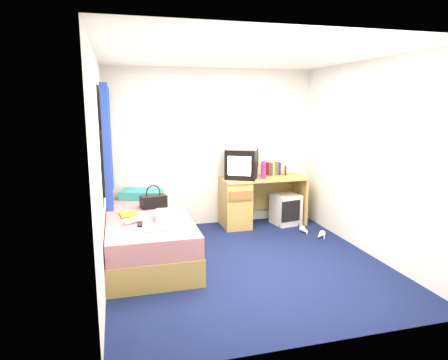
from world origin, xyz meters
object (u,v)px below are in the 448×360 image
object	(u,v)px
storage_cube	(286,209)
picture_frame	(285,171)
towel	(170,215)
aerosol_can	(257,172)
magazine	(129,215)
desk	(246,200)
bed	(149,237)
pink_water_bottle	(263,171)
vcr	(242,146)
remote_control	(140,224)
pillow	(141,194)
water_bottle	(132,220)
colour_swatch_fan	(155,231)
handbag	(154,201)
white_heels	(312,233)
crt_tv	(242,164)

from	to	relation	value
storage_cube	picture_frame	distance (m)	0.62
towel	picture_frame	bearing A→B (deg)	32.30
aerosol_can	magazine	distance (m)	2.21
desk	towel	size ratio (longest dim) A/B	4.17
bed	aerosol_can	world-z (taller)	aerosol_can
pink_water_bottle	aerosol_can	bearing A→B (deg)	113.51
vcr	magazine	size ratio (longest dim) A/B	1.60
magazine	remote_control	world-z (taller)	remote_control
pillow	picture_frame	distance (m)	2.30
towel	water_bottle	bearing A→B (deg)	-172.29
pillow	colour_swatch_fan	bearing A→B (deg)	-88.44
vcr	picture_frame	size ratio (longest dim) A/B	3.20
picture_frame	remote_control	size ratio (longest dim) A/B	0.88
pink_water_bottle	handbag	size ratio (longest dim) A/B	0.67
storage_cube	handbag	world-z (taller)	handbag
vcr	white_heels	bearing A→B (deg)	-20.78
bed	pink_water_bottle	world-z (taller)	pink_water_bottle
aerosol_can	towel	world-z (taller)	aerosol_can
vcr	handbag	world-z (taller)	vcr
pillow	vcr	size ratio (longest dim) A/B	1.26
desk	remote_control	world-z (taller)	desk
storage_cube	picture_frame	size ratio (longest dim) A/B	3.40
crt_tv	aerosol_can	size ratio (longest dim) A/B	3.47
desk	vcr	world-z (taller)	vcr
crt_tv	picture_frame	bearing A→B (deg)	35.88
water_bottle	desk	bearing A→B (deg)	34.96
bed	pink_water_bottle	xyz separation A→B (m)	(1.82, 0.86, 0.60)
magazine	storage_cube	bearing A→B (deg)	17.89
picture_frame	white_heels	size ratio (longest dim) A/B	0.29
crt_tv	water_bottle	size ratio (longest dim) A/B	2.96
bed	magazine	bearing A→B (deg)	163.43
bed	crt_tv	xyz separation A→B (m)	(1.50, 0.94, 0.71)
magazine	remote_control	size ratio (longest dim) A/B	1.75
vcr	picture_frame	xyz separation A→B (m)	(0.77, 0.11, -0.42)
bed	picture_frame	xyz separation A→B (m)	(2.27, 1.05, 0.55)
pillow	storage_cube	xyz separation A→B (m)	(2.22, -0.06, -0.36)
picture_frame	desk	bearing A→B (deg)	-152.75
storage_cube	towel	bearing A→B (deg)	-161.67
bed	pink_water_bottle	size ratio (longest dim) A/B	8.37
crt_tv	white_heels	distance (m)	1.46
bed	colour_swatch_fan	size ratio (longest dim) A/B	9.09
storage_cube	remote_control	xyz separation A→B (m)	(-2.32, -1.23, 0.31)
white_heels	picture_frame	bearing A→B (deg)	94.98
pillow	storage_cube	distance (m)	2.25
picture_frame	remote_control	world-z (taller)	picture_frame
bed	aerosol_can	xyz separation A→B (m)	(1.76, 0.99, 0.57)
handbag	white_heels	bearing A→B (deg)	-17.07
magazine	handbag	bearing A→B (deg)	40.61
picture_frame	handbag	bearing A→B (deg)	-143.74
pink_water_bottle	handbag	world-z (taller)	pink_water_bottle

